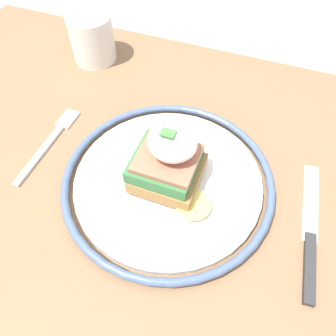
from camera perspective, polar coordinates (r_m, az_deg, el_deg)
The scene contains 7 objects.
ground_plane at distance 1.15m, azimuth -1.94°, elevation -25.96°, with size 6.00×6.00×0.00m, color #B2ADA3.
dining_table at distance 0.54m, azimuth -3.84°, elevation -13.81°, with size 0.93×0.70×0.77m.
plate at distance 0.42m, azimuth -0.00°, elevation -2.18°, with size 0.27×0.27×0.02m.
sandwich at distance 0.39m, azimuth 0.13°, elevation 1.27°, with size 0.11×0.09×0.08m.
fork at distance 0.50m, azimuth -19.78°, elevation 4.46°, with size 0.02×0.15×0.00m.
knife at distance 0.42m, azimuth 23.49°, elevation -11.09°, with size 0.03×0.19×0.01m.
cup at distance 0.61m, azimuth -13.09°, elevation 21.26°, with size 0.07×0.07×0.08m.
Camera 1 is at (0.10, -0.18, 1.13)m, focal length 35.00 mm.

